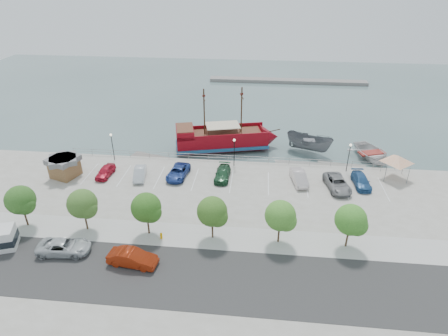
# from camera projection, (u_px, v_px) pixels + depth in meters

# --- Properties ---
(ground) EXTENTS (160.00, 160.00, 0.00)m
(ground) POSITION_uv_depth(u_px,v_px,m) (230.00, 195.00, 49.40)
(ground) COLOR #495F5E
(land_slab) EXTENTS (100.00, 58.00, 1.20)m
(land_slab) POSITION_uv_depth(u_px,v_px,m) (208.00, 329.00, 30.88)
(land_slab) COLOR gray
(land_slab) RESTS_ON ground
(street) EXTENTS (100.00, 8.00, 0.04)m
(street) POSITION_uv_depth(u_px,v_px,m) (215.00, 279.00, 34.95)
(street) COLOR #2F2F2F
(street) RESTS_ON land_slab
(sidewalk) EXTENTS (100.00, 4.00, 0.05)m
(sidewalk) POSITION_uv_depth(u_px,v_px,m) (222.00, 238.00, 40.18)
(sidewalk) COLOR #AAAAA9
(sidewalk) RESTS_ON land_slab
(seawall_railing) EXTENTS (50.00, 0.06, 1.00)m
(seawall_railing) POSITION_uv_depth(u_px,v_px,m) (235.00, 158.00, 55.48)
(seawall_railing) COLOR gray
(seawall_railing) RESTS_ON land_slab
(far_shore) EXTENTS (40.00, 3.00, 0.80)m
(far_shore) POSITION_uv_depth(u_px,v_px,m) (287.00, 81.00, 96.32)
(far_shore) COLOR gray
(far_shore) RESTS_ON ground
(pirate_ship) EXTENTS (17.44, 8.58, 10.79)m
(pirate_ship) POSITION_uv_depth(u_px,v_px,m) (229.00, 139.00, 60.97)
(pirate_ship) COLOR maroon
(pirate_ship) RESTS_ON ground
(patrol_boat) EXTENTS (8.19, 6.09, 2.98)m
(patrol_boat) POSITION_uv_depth(u_px,v_px,m) (309.00, 144.00, 59.92)
(patrol_boat) COLOR slate
(patrol_boat) RESTS_ON ground
(speedboat) EXTENTS (7.64, 9.04, 1.60)m
(speedboat) POSITION_uv_depth(u_px,v_px,m) (371.00, 154.00, 58.25)
(speedboat) COLOR silver
(speedboat) RESTS_ON ground
(dock_west) EXTENTS (6.89, 3.69, 0.38)m
(dock_west) POSITION_uv_depth(u_px,v_px,m) (152.00, 158.00, 58.52)
(dock_west) COLOR slate
(dock_west) RESTS_ON ground
(dock_mid) EXTENTS (6.70, 2.39, 0.38)m
(dock_mid) POSITION_uv_depth(u_px,v_px,m) (297.00, 165.00, 56.50)
(dock_mid) COLOR gray
(dock_mid) RESTS_ON ground
(dock_east) EXTENTS (7.17, 2.86, 0.40)m
(dock_east) POSITION_uv_depth(u_px,v_px,m) (342.00, 167.00, 55.90)
(dock_east) COLOR gray
(dock_east) RESTS_ON ground
(shed) EXTENTS (4.42, 4.42, 2.88)m
(shed) POSITION_uv_depth(u_px,v_px,m) (64.00, 166.00, 51.24)
(shed) COLOR brown
(shed) RESTS_ON land_slab
(canopy_tent) EXTENTS (5.07, 5.07, 3.86)m
(canopy_tent) POSITION_uv_depth(u_px,v_px,m) (398.00, 156.00, 50.01)
(canopy_tent) COLOR slate
(canopy_tent) RESTS_ON land_slab
(street_van) EXTENTS (5.49, 2.90, 1.47)m
(street_van) POSITION_uv_depth(u_px,v_px,m) (64.00, 247.00, 37.84)
(street_van) COLOR #B6BCC0
(street_van) RESTS_ON street
(street_sedan) EXTENTS (5.05, 2.27, 1.61)m
(street_sedan) POSITION_uv_depth(u_px,v_px,m) (133.00, 258.00, 36.28)
(street_sedan) COLOR maroon
(street_sedan) RESTS_ON street
(fire_hydrant) EXTENTS (0.28, 0.28, 0.80)m
(fire_hydrant) POSITION_uv_depth(u_px,v_px,m) (161.00, 236.00, 39.86)
(fire_hydrant) COLOR #DD9B00
(fire_hydrant) RESTS_ON sidewalk
(lamp_post_left) EXTENTS (0.36, 0.36, 4.28)m
(lamp_post_left) POSITION_uv_depth(u_px,v_px,m) (112.00, 142.00, 54.80)
(lamp_post_left) COLOR black
(lamp_post_left) RESTS_ON land_slab
(lamp_post_mid) EXTENTS (0.36, 0.36, 4.28)m
(lamp_post_mid) POSITION_uv_depth(u_px,v_px,m) (234.00, 147.00, 53.18)
(lamp_post_mid) COLOR black
(lamp_post_mid) RESTS_ON land_slab
(lamp_post_right) EXTENTS (0.36, 0.36, 4.28)m
(lamp_post_right) POSITION_uv_depth(u_px,v_px,m) (349.00, 153.00, 51.75)
(lamp_post_right) COLOR black
(lamp_post_right) RESTS_ON land_slab
(tree_a) EXTENTS (3.30, 3.20, 5.00)m
(tree_a) POSITION_uv_depth(u_px,v_px,m) (21.00, 201.00, 40.51)
(tree_a) COLOR #473321
(tree_a) RESTS_ON sidewalk
(tree_b) EXTENTS (3.30, 3.20, 5.00)m
(tree_b) POSITION_uv_depth(u_px,v_px,m) (83.00, 205.00, 39.88)
(tree_b) COLOR #473321
(tree_b) RESTS_ON sidewalk
(tree_c) EXTENTS (3.30, 3.20, 5.00)m
(tree_c) POSITION_uv_depth(u_px,v_px,m) (147.00, 209.00, 39.25)
(tree_c) COLOR #473321
(tree_c) RESTS_ON sidewalk
(tree_d) EXTENTS (3.30, 3.20, 5.00)m
(tree_d) POSITION_uv_depth(u_px,v_px,m) (213.00, 213.00, 38.62)
(tree_d) COLOR #473321
(tree_d) RESTS_ON sidewalk
(tree_e) EXTENTS (3.30, 3.20, 5.00)m
(tree_e) POSITION_uv_depth(u_px,v_px,m) (282.00, 217.00, 37.99)
(tree_e) COLOR #473321
(tree_e) RESTS_ON sidewalk
(tree_f) EXTENTS (3.30, 3.20, 5.00)m
(tree_f) POSITION_uv_depth(u_px,v_px,m) (352.00, 221.00, 37.36)
(tree_f) COLOR #473321
(tree_f) RESTS_ON sidewalk
(parked_car_a) EXTENTS (1.89, 4.14, 1.38)m
(parked_car_a) POSITION_uv_depth(u_px,v_px,m) (105.00, 171.00, 51.67)
(parked_car_a) COLOR red
(parked_car_a) RESTS_ON land_slab
(parked_car_b) EXTENTS (2.22, 4.42, 1.39)m
(parked_car_b) POSITION_uv_depth(u_px,v_px,m) (140.00, 173.00, 51.16)
(parked_car_b) COLOR silver
(parked_car_b) RESTS_ON land_slab
(parked_car_c) EXTENTS (2.91, 5.33, 1.42)m
(parked_car_c) POSITION_uv_depth(u_px,v_px,m) (178.00, 172.00, 51.44)
(parked_car_c) COLOR navy
(parked_car_c) RESTS_ON land_slab
(parked_car_d) EXTENTS (2.09, 4.82, 1.38)m
(parked_car_d) POSITION_uv_depth(u_px,v_px,m) (223.00, 174.00, 51.10)
(parked_car_d) COLOR #1E492C
(parked_car_d) RESTS_ON land_slab
(parked_car_f) EXTENTS (2.43, 4.90, 1.54)m
(parked_car_f) POSITION_uv_depth(u_px,v_px,m) (299.00, 177.00, 50.04)
(parked_car_f) COLOR silver
(parked_car_f) RESTS_ON land_slab
(parked_car_g) EXTENTS (3.43, 5.80, 1.51)m
(parked_car_g) POSITION_uv_depth(u_px,v_px,m) (337.00, 183.00, 48.71)
(parked_car_g) COLOR gray
(parked_car_g) RESTS_ON land_slab
(parked_car_h) EXTENTS (2.19, 4.81, 1.37)m
(parked_car_h) POSITION_uv_depth(u_px,v_px,m) (361.00, 181.00, 49.43)
(parked_car_h) COLOR #285589
(parked_car_h) RESTS_ON land_slab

